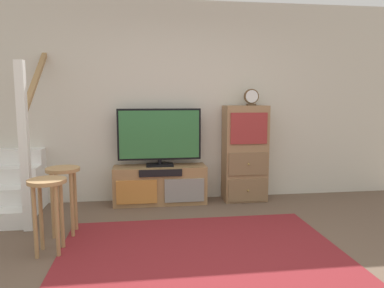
# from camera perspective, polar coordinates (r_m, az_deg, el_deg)

# --- Properties ---
(ground_plane) EXTENTS (20.00, 20.00, 0.00)m
(ground_plane) POSITION_cam_1_polar(r_m,az_deg,el_deg) (2.96, 3.39, -21.42)
(ground_plane) COLOR brown
(back_wall) EXTENTS (6.40, 0.12, 2.70)m
(back_wall) POSITION_cam_1_polar(r_m,az_deg,el_deg) (5.02, -1.91, 6.62)
(back_wall) COLOR beige
(back_wall) RESTS_ON ground_plane
(area_rug) EXTENTS (2.60, 1.80, 0.01)m
(area_rug) POSITION_cam_1_polar(r_m,az_deg,el_deg) (3.48, 1.41, -16.61)
(area_rug) COLOR maroon
(area_rug) RESTS_ON ground_plane
(media_console) EXTENTS (1.23, 0.38, 0.51)m
(media_console) POSITION_cam_1_polar(r_m,az_deg,el_deg) (4.88, -5.07, -6.44)
(media_console) COLOR #997047
(media_console) RESTS_ON ground_plane
(television) EXTENTS (1.10, 0.22, 0.76)m
(television) POSITION_cam_1_polar(r_m,az_deg,el_deg) (4.79, -5.17, 1.31)
(television) COLOR black
(television) RESTS_ON media_console
(side_cabinet) EXTENTS (0.58, 0.38, 1.31)m
(side_cabinet) POSITION_cam_1_polar(r_m,az_deg,el_deg) (5.00, 8.35, -1.50)
(side_cabinet) COLOR #93704C
(side_cabinet) RESTS_ON ground_plane
(desk_clock) EXTENTS (0.20, 0.08, 0.22)m
(desk_clock) POSITION_cam_1_polar(r_m,az_deg,el_deg) (4.94, 9.37, 7.31)
(desk_clock) COLOR #4C3823
(desk_clock) RESTS_ON side_cabinet
(staircase) EXTENTS (1.00, 1.36, 2.20)m
(staircase) POSITION_cam_1_polar(r_m,az_deg,el_deg) (5.16, -27.20, -5.18)
(staircase) COLOR white
(staircase) RESTS_ON ground_plane
(bar_stool_near) EXTENTS (0.34, 0.34, 0.70)m
(bar_stool_near) POSITION_cam_1_polar(r_m,az_deg,el_deg) (3.53, -21.85, -7.99)
(bar_stool_near) COLOR #A37A4C
(bar_stool_near) RESTS_ON ground_plane
(bar_stool_far) EXTENTS (0.34, 0.34, 0.71)m
(bar_stool_far) POSITION_cam_1_polar(r_m,az_deg,el_deg) (3.95, -19.66, -6.13)
(bar_stool_far) COLOR #A37A4C
(bar_stool_far) RESTS_ON ground_plane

